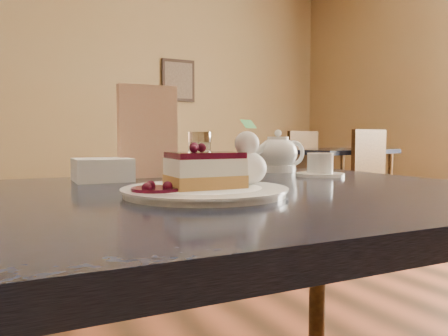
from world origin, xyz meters
name	(u,v)px	position (x,y,z in m)	size (l,w,h in m)	color
main_table	(194,235)	(-0.02, 0.22, 0.67)	(1.23, 0.84, 0.75)	#1C2338
dessert_plate	(205,192)	(-0.03, 0.17, 0.76)	(0.27, 0.27, 0.01)	white
cheesecake_slice	(205,170)	(-0.03, 0.17, 0.79)	(0.12, 0.09, 0.06)	#D1874E
whipped_cream	(247,168)	(0.06, 0.18, 0.79)	(0.07, 0.07, 0.06)	white
berry_sauce	(156,189)	(-0.11, 0.17, 0.77)	(0.08, 0.08, 0.01)	#49041A
tea_set	(286,157)	(0.37, 0.50, 0.80)	(0.18, 0.28, 0.11)	white
menu_card	(148,132)	(-0.01, 0.53, 0.86)	(0.14, 0.03, 0.22)	beige
sugar_shaker	(199,154)	(0.11, 0.51, 0.81)	(0.06, 0.06, 0.11)	white
napkin_stack	(102,170)	(-0.13, 0.50, 0.78)	(0.12, 0.12, 0.05)	white
bg_table_far_right	(331,220)	(2.45, 2.69, 0.07)	(1.10, 1.80, 1.20)	#1C2338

